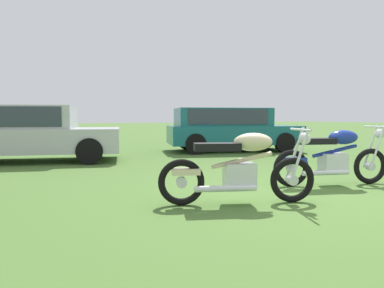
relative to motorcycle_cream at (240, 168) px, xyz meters
The scene contains 5 objects.
ground_plane 1.19m from the motorcycle_cream, 11.11° to the left, with size 120.00×120.00×0.00m, color #476B2D.
motorcycle_cream is the anchor object (origin of this frame).
motorcycle_blue 2.17m from the motorcycle_cream, ahead, with size 1.99×0.90×1.02m.
car_silver 6.59m from the motorcycle_cream, 109.87° to the left, with size 4.75×2.99×1.43m.
car_teal 7.37m from the motorcycle_cream, 58.60° to the left, with size 4.65×2.99×1.43m.
Camera 1 is at (-3.77, -4.11, 1.15)m, focal length 33.76 mm.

